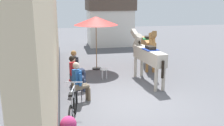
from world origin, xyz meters
TOP-DOWN VIEW (x-y plane):
  - ground_plane at (0.00, 3.00)m, footprint 40.00×40.00m
  - pub_facade_wall at (-2.55, 1.50)m, footprint 0.34×14.00m
  - distant_cottage at (1.40, 10.67)m, footprint 3.40×2.60m
  - seated_visitor_near at (-1.71, 0.28)m, footprint 0.61×0.49m
  - seated_visitor_middle at (-1.78, 1.25)m, footprint 0.61×0.49m
  - seated_visitor_far at (-1.68, 2.20)m, footprint 0.61×0.49m
  - saddled_horse_near at (1.20, 1.78)m, footprint 0.67×2.99m
  - saddled_horse_far at (2.02, 3.94)m, footprint 0.88×2.96m
  - leaning_bicycle at (-1.99, -1.07)m, footprint 0.50×1.74m
  - cafe_parasol at (-0.56, 4.17)m, footprint 2.10×2.10m
  - spare_stool_white at (-0.49, 2.52)m, footprint 0.32×0.32m
  - satchel_bag at (-1.53, 3.37)m, footprint 0.28×0.29m

SIDE VIEW (x-z plane):
  - ground_plane at x=0.00m, z-range 0.00..0.00m
  - satchel_bag at x=-1.53m, z-range 0.00..0.20m
  - leaning_bicycle at x=-1.99m, z-range -0.11..0.91m
  - spare_stool_white at x=-0.49m, z-range 0.17..0.63m
  - seated_visitor_near at x=-1.71m, z-range 0.08..1.47m
  - seated_visitor_middle at x=-1.78m, z-range 0.08..1.47m
  - seated_visitor_far at x=-1.68m, z-range 0.08..1.47m
  - saddled_horse_near at x=1.20m, z-range 0.13..2.19m
  - saddled_horse_far at x=2.02m, z-range 0.13..2.19m
  - pub_facade_wall at x=-2.55m, z-range -0.16..3.24m
  - distant_cottage at x=1.40m, z-range 0.05..3.55m
  - cafe_parasol at x=-0.56m, z-range 1.07..3.65m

